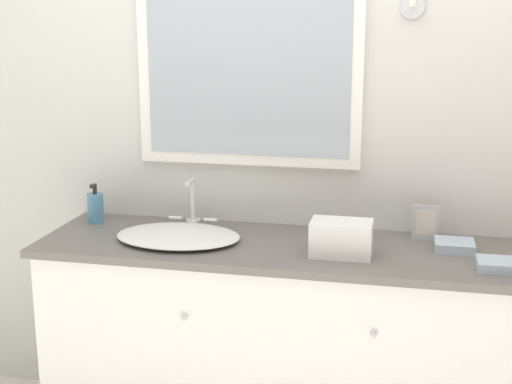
# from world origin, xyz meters

# --- Properties ---
(wall_back) EXTENTS (8.00, 0.18, 2.55)m
(wall_back) POSITION_xyz_m (-0.01, 0.60, 1.28)
(wall_back) COLOR silver
(wall_back) RESTS_ON ground_plane
(vanity_counter) EXTENTS (1.92, 0.56, 0.85)m
(vanity_counter) POSITION_xyz_m (0.00, 0.29, 0.43)
(vanity_counter) COLOR white
(vanity_counter) RESTS_ON ground_plane
(sink_basin) EXTENTS (0.48, 0.40, 0.20)m
(sink_basin) POSITION_xyz_m (-0.43, 0.27, 0.87)
(sink_basin) COLOR white
(sink_basin) RESTS_ON vanity_counter
(soap_bottle) EXTENTS (0.07, 0.07, 0.17)m
(soap_bottle) POSITION_xyz_m (-0.84, 0.43, 0.91)
(soap_bottle) COLOR teal
(soap_bottle) RESTS_ON vanity_counter
(appliance_box) EXTENTS (0.22, 0.14, 0.13)m
(appliance_box) POSITION_xyz_m (0.20, 0.22, 0.91)
(appliance_box) COLOR white
(appliance_box) RESTS_ON vanity_counter
(picture_frame) EXTENTS (0.10, 0.01, 0.14)m
(picture_frame) POSITION_xyz_m (0.50, 0.47, 0.92)
(picture_frame) COLOR #B2B2B7
(picture_frame) RESTS_ON vanity_counter
(hand_towel_near_sink) EXTENTS (0.14, 0.13, 0.03)m
(hand_towel_near_sink) POSITION_xyz_m (0.60, 0.37, 0.87)
(hand_towel_near_sink) COLOR #A8B7C6
(hand_towel_near_sink) RESTS_ON vanity_counter
(hand_towel_far_corner) EXTENTS (0.16, 0.12, 0.03)m
(hand_towel_far_corner) POSITION_xyz_m (0.75, 0.18, 0.87)
(hand_towel_far_corner) COLOR #A8B7C6
(hand_towel_far_corner) RESTS_ON vanity_counter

